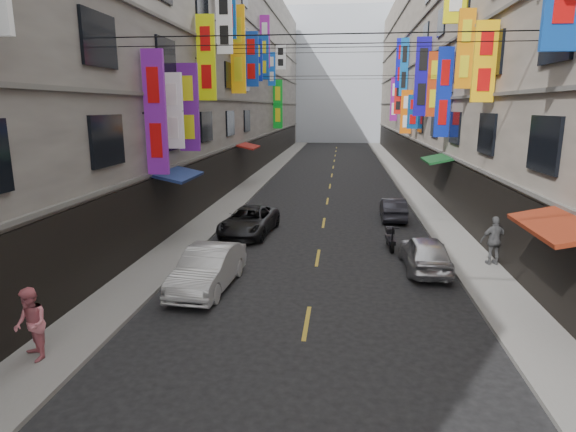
% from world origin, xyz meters
% --- Properties ---
extents(sidewalk_left, '(2.00, 90.00, 0.12)m').
position_xyz_m(sidewalk_left, '(-6.00, 42.00, 0.06)').
color(sidewalk_left, slate).
rests_on(sidewalk_left, ground).
extents(sidewalk_right, '(2.00, 90.00, 0.12)m').
position_xyz_m(sidewalk_right, '(6.00, 42.00, 0.06)').
color(sidewalk_right, slate).
rests_on(sidewalk_right, ground).
extents(building_row_left, '(10.14, 90.00, 19.00)m').
position_xyz_m(building_row_left, '(-11.99, 42.00, 9.49)').
color(building_row_left, gray).
rests_on(building_row_left, ground).
extents(building_row_right, '(10.14, 90.00, 19.00)m').
position_xyz_m(building_row_right, '(11.99, 42.00, 9.49)').
color(building_row_right, '#AEA092').
rests_on(building_row_right, ground).
extents(haze_block, '(18.00, 8.00, 22.00)m').
position_xyz_m(haze_block, '(0.00, 92.00, 11.00)').
color(haze_block, silver).
rests_on(haze_block, ground).
extents(shop_signage, '(14.00, 55.00, 11.89)m').
position_xyz_m(shop_signage, '(-0.20, 34.64, 9.15)').
color(shop_signage, '#160D9C').
rests_on(shop_signage, ground).
extents(street_awnings, '(13.99, 35.20, 0.41)m').
position_xyz_m(street_awnings, '(-1.26, 26.00, 3.00)').
color(street_awnings, '#15511E').
rests_on(street_awnings, ground).
extents(overhead_cables, '(14.00, 38.04, 1.24)m').
position_xyz_m(overhead_cables, '(0.00, 30.00, 8.80)').
color(overhead_cables, black).
rests_on(overhead_cables, ground).
extents(lane_markings, '(0.12, 80.20, 0.01)m').
position_xyz_m(lane_markings, '(0.00, 39.00, 0.00)').
color(lane_markings, gold).
rests_on(lane_markings, ground).
extents(scooter_far_right, '(0.50, 1.80, 1.14)m').
position_xyz_m(scooter_far_right, '(3.00, 25.66, 0.44)').
color(scooter_far_right, black).
rests_on(scooter_far_right, ground).
extents(car_left_mid, '(1.76, 4.32, 1.39)m').
position_xyz_m(car_left_mid, '(-3.44, 20.27, 0.70)').
color(car_left_mid, beige).
rests_on(car_left_mid, ground).
extents(car_left_far, '(2.53, 4.75, 1.27)m').
position_xyz_m(car_left_far, '(-3.43, 27.32, 0.63)').
color(car_left_far, black).
rests_on(car_left_far, ground).
extents(car_right_mid, '(1.61, 3.86, 1.30)m').
position_xyz_m(car_right_mid, '(4.00, 22.99, 0.65)').
color(car_right_mid, silver).
rests_on(car_right_mid, ground).
extents(car_right_far, '(1.28, 3.56, 1.17)m').
position_xyz_m(car_right_far, '(3.65, 31.19, 0.58)').
color(car_right_far, '#292931').
rests_on(car_right_far, ground).
extents(pedestrian_lfar, '(1.02, 1.01, 1.75)m').
position_xyz_m(pedestrian_lfar, '(-6.19, 15.10, 0.99)').
color(pedestrian_lfar, pink).
rests_on(pedestrian_lfar, sidewalk_left).
extents(pedestrian_rfar, '(1.17, 0.78, 1.85)m').
position_xyz_m(pedestrian_rfar, '(6.60, 23.56, 1.04)').
color(pedestrian_rfar, '#595A5C').
rests_on(pedestrian_rfar, sidewalk_right).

